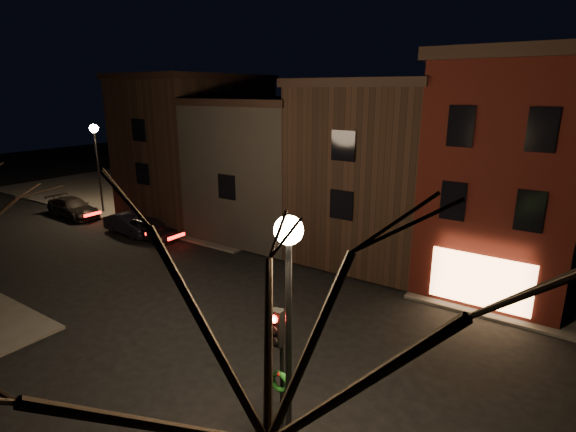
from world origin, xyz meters
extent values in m
plane|color=black|center=(0.00, 0.00, 0.00)|extent=(120.00, 120.00, 0.00)
cube|color=#2D2B28|center=(-20.00, 20.00, 0.06)|extent=(30.00, 30.00, 0.12)
cube|color=#41100B|center=(8.00, 9.50, 5.12)|extent=(6.00, 8.00, 10.00)
cube|color=black|center=(8.00, 9.50, 10.37)|extent=(6.50, 8.50, 0.50)
cube|color=#FFB672|center=(8.00, 5.45, 1.42)|extent=(4.00, 0.12, 2.20)
cube|color=black|center=(1.50, 10.50, 4.62)|extent=(7.00, 10.00, 9.00)
cube|color=black|center=(1.50, 10.50, 9.32)|extent=(7.30, 10.30, 0.40)
cube|color=black|center=(-5.75, 10.50, 4.12)|extent=(7.50, 10.00, 8.00)
cube|color=black|center=(-5.75, 10.50, 8.32)|extent=(7.80, 10.30, 0.40)
cube|color=black|center=(-13.00, 10.50, 4.87)|extent=(7.00, 10.00, 9.50)
cube|color=black|center=(-13.00, 10.50, 9.82)|extent=(7.30, 10.30, 0.40)
cylinder|color=black|center=(6.20, -6.00, 3.12)|extent=(0.14, 0.14, 6.00)
sphere|color=#FFD18C|center=(6.20, -6.00, 6.30)|extent=(0.60, 0.60, 0.60)
cylinder|color=black|center=(-19.00, 6.20, 3.12)|extent=(0.14, 0.14, 6.00)
sphere|color=#FFD18C|center=(-19.00, 6.20, 6.30)|extent=(0.60, 0.60, 0.60)
cylinder|color=black|center=(5.60, -5.40, 2.12)|extent=(0.10, 0.10, 4.00)
cube|color=black|center=(5.60, -5.58, 3.72)|extent=(0.28, 0.22, 0.90)
cylinder|color=#FF0C07|center=(5.60, -5.70, 4.00)|extent=(0.18, 0.06, 0.18)
cylinder|color=black|center=(5.60, -5.70, 3.72)|extent=(0.18, 0.06, 0.18)
cylinder|color=black|center=(5.60, -5.70, 3.44)|extent=(0.18, 0.06, 0.18)
torus|color=#0C380F|center=(5.60, -5.49, 2.22)|extent=(0.58, 0.14, 0.58)
sphere|color=#990C0C|center=(5.60, -5.51, 2.44)|extent=(0.12, 0.12, 0.12)
imported|color=black|center=(-11.10, 4.11, 0.69)|extent=(4.09, 1.70, 1.38)
imported|color=black|center=(-12.88, 4.03, 0.66)|extent=(4.10, 1.65, 1.33)
imported|color=black|center=(-19.74, 4.26, 0.70)|extent=(4.91, 2.21, 1.40)
camera|label=1|loc=(10.99, -13.10, 9.02)|focal=28.00mm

